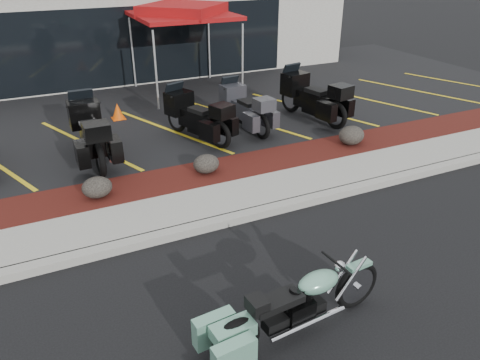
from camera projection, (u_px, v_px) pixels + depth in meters
ground at (272, 243)px, 8.08m from camera, size 90.00×90.00×0.00m
curb at (249, 215)px, 8.77m from camera, size 24.00×0.25×0.15m
sidewalk at (233, 198)px, 9.34m from camera, size 24.00×1.20×0.15m
mulch_bed at (211, 174)px, 10.30m from camera, size 24.00×1.20×0.16m
upper_lot at (146, 106)px, 14.66m from camera, size 26.00×9.60×0.15m
dealership_building at (100, 17)px, 18.86m from camera, size 18.00×8.16×4.00m
boulder_left at (97, 187)px, 9.14m from camera, size 0.59×0.49×0.42m
boulder_mid at (206, 164)px, 10.13m from camera, size 0.58×0.48×0.41m
boulder_right at (351, 135)px, 11.56m from camera, size 0.66×0.55×0.47m
hero_cruiser at (357, 279)px, 6.45m from camera, size 2.78×0.92×0.96m
touring_black_front at (84, 119)px, 11.22m from camera, size 0.95×2.49×1.45m
touring_black_mid at (176, 107)px, 12.19m from camera, size 1.62×2.45×1.33m
touring_grey at (230, 99)px, 12.95m from camera, size 1.06×2.28×1.28m
touring_black_rear at (291, 88)px, 13.64m from camera, size 1.42×2.61×1.44m
traffic_cone at (118, 111)px, 13.30m from camera, size 0.37×0.37×0.45m
popup_canopy at (183, 12)px, 14.73m from camera, size 4.01×4.01×2.81m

